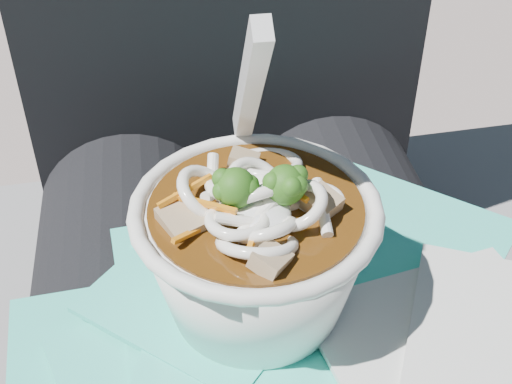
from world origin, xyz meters
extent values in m
cylinder|color=black|center=(0.09, 0.00, 0.57)|extent=(0.16, 0.48, 0.16)
cube|color=#31CFB8|center=(-0.09, -0.02, 0.65)|extent=(0.15, 0.15, 0.00)
cube|color=#31CFB8|center=(-0.02, -0.03, 0.65)|extent=(0.16, 0.20, 0.00)
cube|color=#31CFB8|center=(0.09, 0.00, 0.65)|extent=(0.21, 0.22, 0.00)
cube|color=#31CFB8|center=(0.00, 0.01, 0.66)|extent=(0.20, 0.19, 0.00)
cube|color=#31CFB8|center=(0.03, 0.04, 0.66)|extent=(0.24, 0.24, 0.00)
cube|color=#31CFB8|center=(0.07, 0.05, 0.66)|extent=(0.23, 0.23, 0.00)
cube|color=#31CFB8|center=(0.03, -0.05, 0.66)|extent=(0.19, 0.21, 0.00)
cube|color=#31CFB8|center=(0.00, -0.05, 0.66)|extent=(0.20, 0.18, 0.00)
cube|color=#31CFB8|center=(-0.04, 0.01, 0.66)|extent=(0.17, 0.16, 0.00)
cube|color=silver|center=(0.10, -0.06, 0.67)|extent=(0.17, 0.17, 0.00)
torus|color=white|center=(-0.01, 0.00, 0.74)|extent=(0.14, 0.14, 0.01)
cylinder|color=#3F2309|center=(-0.01, 0.00, 0.74)|extent=(0.12, 0.12, 0.01)
torus|color=white|center=(-0.01, 0.00, 0.75)|extent=(0.04, 0.04, 0.01)
torus|color=white|center=(-0.01, -0.02, 0.75)|extent=(0.04, 0.03, 0.03)
torus|color=white|center=(0.00, 0.04, 0.74)|extent=(0.06, 0.06, 0.02)
torus|color=white|center=(-0.02, 0.01, 0.75)|extent=(0.04, 0.04, 0.02)
torus|color=white|center=(-0.01, 0.02, 0.75)|extent=(0.04, 0.04, 0.03)
torus|color=white|center=(0.00, 0.01, 0.74)|extent=(0.04, 0.04, 0.03)
torus|color=white|center=(-0.02, 0.01, 0.75)|extent=(0.04, 0.04, 0.02)
torus|color=white|center=(0.02, 0.00, 0.74)|extent=(0.04, 0.04, 0.01)
torus|color=white|center=(-0.04, 0.01, 0.75)|extent=(0.05, 0.05, 0.04)
torus|color=white|center=(-0.01, 0.01, 0.75)|extent=(0.05, 0.05, 0.02)
torus|color=white|center=(-0.01, 0.00, 0.75)|extent=(0.04, 0.04, 0.02)
torus|color=white|center=(0.01, -0.01, 0.75)|extent=(0.04, 0.05, 0.03)
torus|color=white|center=(-0.02, -0.02, 0.75)|extent=(0.04, 0.04, 0.01)
torus|color=white|center=(-0.02, -0.03, 0.74)|extent=(0.06, 0.06, 0.03)
torus|color=white|center=(-0.01, 0.00, 0.75)|extent=(0.05, 0.04, 0.04)
torus|color=white|center=(0.00, 0.01, 0.75)|extent=(0.04, 0.04, 0.01)
torus|color=white|center=(-0.01, 0.00, 0.74)|extent=(0.04, 0.04, 0.04)
cylinder|color=white|center=(-0.01, -0.02, 0.75)|extent=(0.03, 0.02, 0.02)
cylinder|color=white|center=(-0.02, -0.02, 0.75)|extent=(0.04, 0.01, 0.01)
cylinder|color=white|center=(0.02, -0.01, 0.75)|extent=(0.01, 0.04, 0.01)
cylinder|color=white|center=(-0.01, -0.02, 0.75)|extent=(0.02, 0.04, 0.02)
cylinder|color=white|center=(-0.03, 0.03, 0.75)|extent=(0.01, 0.02, 0.02)
cylinder|color=white|center=(-0.03, 0.01, 0.75)|extent=(0.02, 0.02, 0.01)
cylinder|color=white|center=(0.00, 0.01, 0.75)|extent=(0.01, 0.03, 0.02)
cylinder|color=#769D4C|center=(0.00, 0.00, 0.75)|extent=(0.01, 0.01, 0.01)
sphere|color=#1C4E12|center=(0.00, 0.00, 0.76)|extent=(0.02, 0.02, 0.02)
sphere|color=#1C4E12|center=(0.01, -0.01, 0.76)|extent=(0.01, 0.01, 0.01)
sphere|color=#1C4E12|center=(0.00, 0.00, 0.76)|extent=(0.01, 0.01, 0.01)
sphere|color=#1C4E12|center=(0.01, 0.00, 0.76)|extent=(0.01, 0.01, 0.01)
sphere|color=#1C4E12|center=(0.01, -0.01, 0.76)|extent=(0.01, 0.01, 0.01)
cylinder|color=#769D4C|center=(-0.02, 0.00, 0.75)|extent=(0.01, 0.01, 0.01)
sphere|color=#1C4E12|center=(-0.02, 0.00, 0.76)|extent=(0.02, 0.02, 0.02)
sphere|color=#1C4E12|center=(-0.02, 0.00, 0.76)|extent=(0.01, 0.01, 0.01)
sphere|color=#1C4E12|center=(-0.02, 0.00, 0.76)|extent=(0.01, 0.01, 0.01)
sphere|color=#1C4E12|center=(-0.03, 0.00, 0.76)|extent=(0.01, 0.01, 0.01)
sphere|color=#1C4E12|center=(-0.03, 0.00, 0.76)|extent=(0.01, 0.01, 0.01)
cube|color=orange|center=(0.00, 0.01, 0.75)|extent=(0.04, 0.02, 0.01)
cube|color=orange|center=(0.01, 0.00, 0.75)|extent=(0.02, 0.03, 0.01)
cube|color=orange|center=(-0.05, 0.01, 0.75)|extent=(0.03, 0.02, 0.01)
cube|color=orange|center=(-0.05, -0.02, 0.75)|extent=(0.03, 0.02, 0.01)
cube|color=orange|center=(-0.04, 0.00, 0.75)|extent=(0.03, 0.02, 0.01)
cube|color=orange|center=(-0.01, -0.02, 0.75)|extent=(0.02, 0.04, 0.01)
cube|color=#8E7050|center=(0.02, -0.01, 0.75)|extent=(0.02, 0.03, 0.02)
cube|color=#8E7050|center=(-0.01, 0.04, 0.75)|extent=(0.02, 0.02, 0.01)
cube|color=#8E7050|center=(-0.05, -0.01, 0.74)|extent=(0.03, 0.03, 0.02)
cube|color=#8E7050|center=(-0.01, -0.04, 0.75)|extent=(0.03, 0.02, 0.02)
ellipsoid|color=white|center=(-0.01, -0.01, 0.75)|extent=(0.03, 0.04, 0.01)
cube|color=white|center=(-0.01, 0.04, 0.80)|extent=(0.01, 0.09, 0.11)
camera|label=1|loc=(-0.06, -0.29, 0.99)|focal=50.00mm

